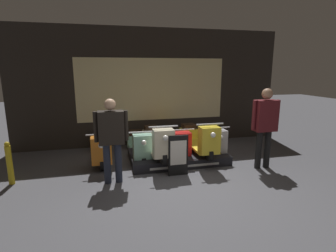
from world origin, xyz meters
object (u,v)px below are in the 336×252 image
object	(u,v)px
scooter_backrow_1	(139,145)
person_right_browsing	(265,121)
scooter_display_left	(157,141)
person_left_browsing	(111,134)
scooter_backrow_2	(174,143)
price_sign_board	(178,155)
scooter_display_right	(198,139)
scooter_backrow_0	(102,148)
street_bollard	(9,163)
scooter_backrow_3	(206,141)

from	to	relation	value
scooter_backrow_1	person_right_browsing	bearing A→B (deg)	-27.56
scooter_display_left	person_left_browsing	world-z (taller)	person_left_browsing
scooter_backrow_1	person_left_browsing	bearing A→B (deg)	-116.92
scooter_backrow_2	price_sign_board	bearing A→B (deg)	-101.01
scooter_display_right	price_sign_board	world-z (taller)	scooter_display_right
scooter_backrow_1	person_right_browsing	xyz separation A→B (m)	(2.51, -1.31, 0.72)
scooter_display_left	scooter_backrow_0	distance (m)	1.32
scooter_display_right	person_right_browsing	world-z (taller)	person_right_browsing
scooter_backrow_0	scooter_backrow_2	xyz separation A→B (m)	(1.73, 0.00, 0.00)
street_bollard	scooter_display_right	bearing A→B (deg)	6.71
scooter_backrow_1	street_bollard	world-z (taller)	street_bollard
scooter_backrow_0	person_left_browsing	bearing A→B (deg)	-81.18
scooter_display_left	scooter_backrow_3	size ratio (longest dim) A/B	1.00
scooter_display_right	scooter_backrow_3	size ratio (longest dim) A/B	1.00
scooter_backrow_1	person_left_browsing	xyz separation A→B (m)	(-0.66, -1.31, 0.64)
person_left_browsing	person_right_browsing	world-z (taller)	person_right_browsing
scooter_display_left	scooter_backrow_1	size ratio (longest dim) A/B	1.00
scooter_display_left	person_right_browsing	world-z (taller)	person_right_browsing
scooter_backrow_0	street_bollard	distance (m)	1.90
person_right_browsing	price_sign_board	world-z (taller)	person_right_browsing
scooter_backrow_0	scooter_backrow_1	bearing A→B (deg)	0.00
scooter_display_right	scooter_backrow_0	world-z (taller)	scooter_display_right
scooter_backrow_3	price_sign_board	size ratio (longest dim) A/B	2.17
scooter_backrow_3	street_bollard	size ratio (longest dim) A/B	2.20
scooter_backrow_1	street_bollard	distance (m)	2.68
person_left_browsing	price_sign_board	distance (m)	1.39
person_right_browsing	street_bollard	distance (m)	5.08
street_bollard	scooter_backrow_1	bearing A→B (deg)	20.30
person_left_browsing	scooter_backrow_2	bearing A→B (deg)	40.51
scooter_backrow_0	street_bollard	size ratio (longest dim) A/B	2.20
person_left_browsing	street_bollard	size ratio (longest dim) A/B	1.95
scooter_backrow_3	person_left_browsing	size ratio (longest dim) A/B	1.13
scooter_backrow_3	scooter_backrow_2	bearing A→B (deg)	180.00
scooter_backrow_0	street_bollard	bearing A→B (deg)	-150.55
scooter_backrow_0	scooter_display_left	bearing A→B (deg)	-21.45
person_left_browsing	person_right_browsing	distance (m)	3.17
scooter_display_left	street_bollard	bearing A→B (deg)	-171.03
scooter_display_left	scooter_display_right	bearing A→B (deg)	0.00
scooter_display_left	scooter_backrow_3	world-z (taller)	scooter_display_left
scooter_backrow_1	scooter_backrow_3	xyz separation A→B (m)	(1.73, 0.00, 0.00)
person_right_browsing	price_sign_board	distance (m)	1.98
scooter_backrow_1	price_sign_board	size ratio (longest dim) A/B	2.17
street_bollard	scooter_display_left	bearing A→B (deg)	8.97
scooter_backrow_3	person_left_browsing	xyz separation A→B (m)	(-2.40, -1.31, 0.64)
scooter_display_right	scooter_backrow_2	world-z (taller)	scooter_display_right
person_left_browsing	street_bollard	bearing A→B (deg)	168.48
person_right_browsing	scooter_backrow_2	bearing A→B (deg)	141.42
scooter_backrow_0	price_sign_board	size ratio (longest dim) A/B	2.17
price_sign_board	scooter_backrow_0	bearing A→B (deg)	139.53
scooter_backrow_3	person_right_browsing	size ratio (longest dim) A/B	1.05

